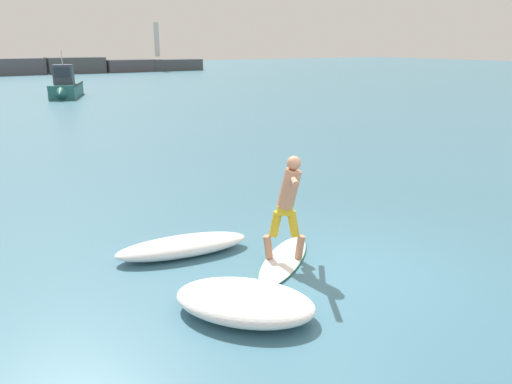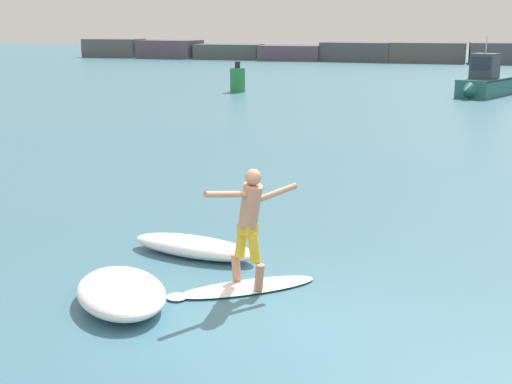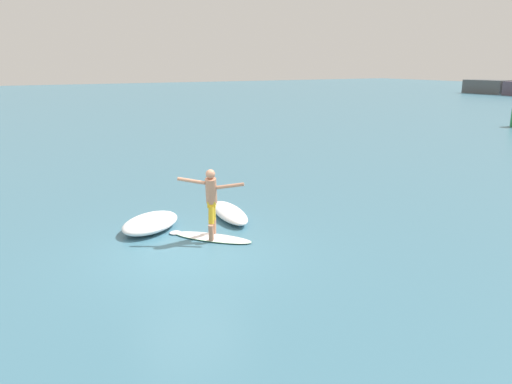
% 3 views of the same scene
% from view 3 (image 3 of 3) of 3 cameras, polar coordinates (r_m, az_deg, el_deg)
% --- Properties ---
extents(ground_plane, '(200.00, 200.00, 0.00)m').
position_cam_3_polar(ground_plane, '(12.11, -7.61, -6.85)').
color(ground_plane, teal).
extents(surfboard, '(2.08, 1.86, 0.19)m').
position_cam_3_polar(surfboard, '(12.96, -5.14, -5.18)').
color(surfboard, white).
rests_on(surfboard, ground).
extents(surfer, '(0.96, 1.46, 1.80)m').
position_cam_3_polar(surfer, '(12.57, -5.12, -0.62)').
color(surfer, tan).
rests_on(surfer, surfboard).
extents(wave_foam_at_tail, '(2.45, 1.10, 0.32)m').
position_cam_3_polar(wave_foam_at_tail, '(14.55, -3.06, -2.37)').
color(wave_foam_at_tail, white).
rests_on(wave_foam_at_tail, ground).
extents(wave_foam_at_nose, '(2.20, 2.30, 0.39)m').
position_cam_3_polar(wave_foam_at_nose, '(13.81, -11.97, -3.47)').
color(wave_foam_at_nose, white).
rests_on(wave_foam_at_nose, ground).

